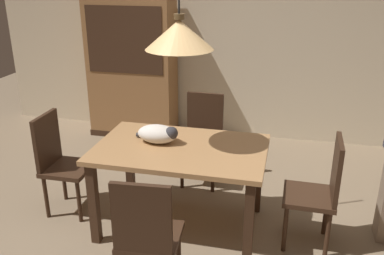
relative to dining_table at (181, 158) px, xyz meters
name	(u,v)px	position (x,y,z in m)	size (l,w,h in m)	color
ground	(180,251)	(0.08, -0.36, -0.65)	(10.00, 10.00, 0.00)	#847056
back_wall	(233,25)	(0.08, 2.29, 0.80)	(6.40, 0.10, 2.90)	beige
dining_table	(181,158)	(0.00, 0.00, 0.00)	(1.40, 0.90, 0.75)	#A87A4C
chair_left_side	(60,159)	(-1.13, 0.00, -0.14)	(0.41, 0.41, 0.93)	#382316
chair_far_back	(203,135)	(0.00, 0.88, -0.14)	(0.41, 0.41, 0.93)	#382316
chair_right_side	(320,189)	(1.13, 0.00, -0.14)	(0.41, 0.41, 0.93)	#382316
chair_near_front	(147,234)	(0.01, -0.88, -0.14)	(0.43, 0.43, 0.93)	#382316
cat_sleeping	(159,134)	(-0.20, 0.05, 0.18)	(0.39, 0.23, 0.16)	silver
pendant_lamp	(179,34)	(0.00, 0.00, 1.01)	(0.52, 0.52, 1.30)	#E5B775
hutch_bookcase	(132,69)	(-1.17, 1.96, 0.24)	(1.12, 0.45, 1.85)	olive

